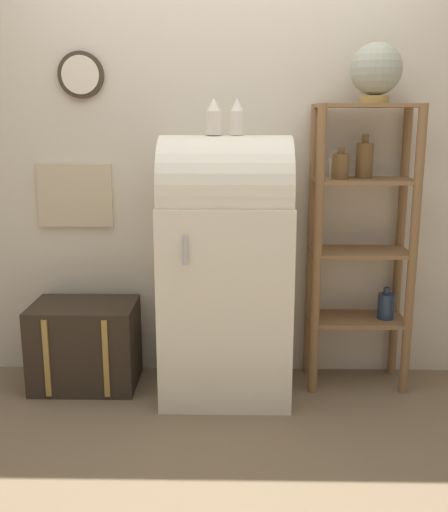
{
  "coord_description": "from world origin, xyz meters",
  "views": [
    {
      "loc": [
        0.05,
        -2.94,
        1.54
      ],
      "look_at": [
        -0.01,
        0.25,
        0.79
      ],
      "focal_mm": 42.0,
      "sensor_mm": 36.0,
      "label": 1
    }
  ],
  "objects_px": {
    "refrigerator": "(226,264)",
    "globe": "(376,70)",
    "suitcase_trunk": "(85,345)",
    "vase_center": "(237,118)",
    "vase_left": "(214,118)"
  },
  "relations": [
    {
      "from": "refrigerator",
      "to": "vase_center",
      "type": "distance_m",
      "value": 0.79
    },
    {
      "from": "refrigerator",
      "to": "vase_center",
      "type": "bearing_deg",
      "value": 9.39
    },
    {
      "from": "vase_left",
      "to": "vase_center",
      "type": "relative_size",
      "value": 1.0
    },
    {
      "from": "refrigerator",
      "to": "suitcase_trunk",
      "type": "relative_size",
      "value": 2.43
    },
    {
      "from": "globe",
      "to": "vase_center",
      "type": "xyz_separation_m",
      "value": [
        -0.73,
        -0.07,
        -0.24
      ]
    },
    {
      "from": "globe",
      "to": "vase_center",
      "type": "bearing_deg",
      "value": -174.16
    },
    {
      "from": "refrigerator",
      "to": "suitcase_trunk",
      "type": "xyz_separation_m",
      "value": [
        -0.82,
        0.06,
        -0.5
      ]
    },
    {
      "from": "globe",
      "to": "refrigerator",
      "type": "bearing_deg",
      "value": -173.9
    },
    {
      "from": "refrigerator",
      "to": "globe",
      "type": "relative_size",
      "value": 4.66
    },
    {
      "from": "suitcase_trunk",
      "to": "globe",
      "type": "relative_size",
      "value": 1.91
    },
    {
      "from": "refrigerator",
      "to": "globe",
      "type": "bearing_deg",
      "value": 6.1
    },
    {
      "from": "refrigerator",
      "to": "vase_center",
      "type": "relative_size",
      "value": 7.65
    },
    {
      "from": "vase_left",
      "to": "refrigerator",
      "type": "bearing_deg",
      "value": 2.56
    },
    {
      "from": "suitcase_trunk",
      "to": "refrigerator",
      "type": "bearing_deg",
      "value": -4.19
    },
    {
      "from": "suitcase_trunk",
      "to": "globe",
      "type": "height_order",
      "value": "globe"
    }
  ]
}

